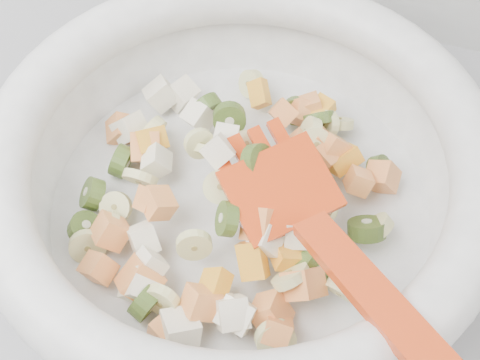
% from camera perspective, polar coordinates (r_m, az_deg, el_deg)
% --- Properties ---
extents(mixing_bowl, '(0.42, 0.38, 0.14)m').
position_cam_1_polar(mixing_bowl, '(0.48, 0.03, 0.53)').
color(mixing_bowl, white).
rests_on(mixing_bowl, counter).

